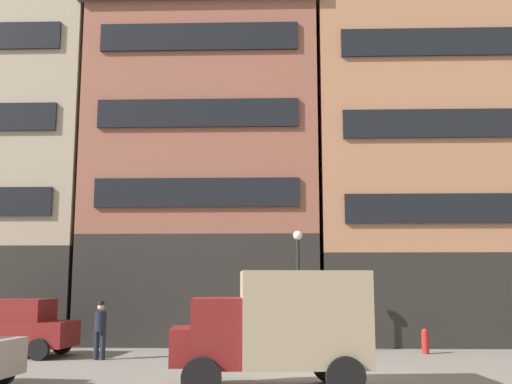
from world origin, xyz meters
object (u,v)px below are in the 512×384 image
delivery_truck_near (277,325)px  sedan_light (17,328)px  streetlamp_curbside (298,273)px  pedestrian_officer (100,327)px  fire_hydrant_curbside (425,341)px

delivery_truck_near → sedan_light: size_ratio=1.17×
delivery_truck_near → streetlamp_curbside: size_ratio=1.09×
sedan_light → pedestrian_officer: 2.99m
delivery_truck_near → pedestrian_officer: delivery_truck_near is taller
delivery_truck_near → sedan_light: delivery_truck_near is taller
sedan_light → fire_hydrant_curbside: (13.37, 1.21, -0.49)m
pedestrian_officer → streetlamp_curbside: streetlamp_curbside is taller
fire_hydrant_curbside → sedan_light: bearing=-174.9°
sedan_light → pedestrian_officer: (2.91, -0.69, 0.07)m
sedan_light → fire_hydrant_curbside: bearing=5.1°
sedan_light → streetlamp_curbside: (9.13, 1.00, 1.76)m
sedan_light → fire_hydrant_curbside: size_ratio=4.60×
delivery_truck_near → sedan_light: 10.22m
delivery_truck_near → streetlamp_curbside: (0.74, 6.79, 1.25)m
sedan_light → fire_hydrant_curbside: sedan_light is taller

